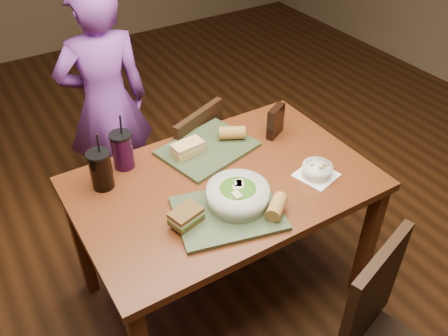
{
  "coord_description": "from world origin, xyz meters",
  "views": [
    {
      "loc": [
        -0.85,
        -1.37,
        2.08
      ],
      "look_at": [
        0.0,
        0.0,
        0.82
      ],
      "focal_mm": 38.0,
      "sensor_mm": 36.0,
      "label": 1
    }
  ],
  "objects": [
    {
      "name": "baguette_far",
      "position": [
        0.19,
        0.24,
        0.8
      ],
      "size": [
        0.14,
        0.12,
        0.06
      ],
      "primitive_type": "cylinder",
      "rotation": [
        0.0,
        1.57,
        -0.49
      ],
      "color": "#AD7533",
      "rests_on": "tray_far"
    },
    {
      "name": "salad_bowl",
      "position": [
        -0.04,
        -0.17,
        0.81
      ],
      "size": [
        0.26,
        0.26,
        0.08
      ],
      "color": "silver",
      "rests_on": "tray_near"
    },
    {
      "name": "tray_far",
      "position": [
        0.05,
        0.24,
        0.76
      ],
      "size": [
        0.48,
        0.41,
        0.02
      ],
      "primitive_type": "cube",
      "rotation": [
        0.0,
        0.0,
        0.23
      ],
      "color": "#333F26",
      "rests_on": "dining_table"
    },
    {
      "name": "chair_far",
      "position": [
        0.12,
        0.53,
        0.46
      ],
      "size": [
        0.47,
        0.48,
        0.83
      ],
      "color": "black",
      "rests_on": "ground"
    },
    {
      "name": "diner",
      "position": [
        -0.18,
        0.99,
        0.7
      ],
      "size": [
        0.54,
        0.38,
        1.4
      ],
      "primitive_type": "imported",
      "rotation": [
        0.0,
        0.0,
        3.05
      ],
      "color": "purple",
      "rests_on": "ground"
    },
    {
      "name": "cup_cola",
      "position": [
        -0.46,
        0.24,
        0.84
      ],
      "size": [
        0.1,
        0.1,
        0.28
      ],
      "color": "black",
      "rests_on": "dining_table"
    },
    {
      "name": "tray_near",
      "position": [
        -0.1,
        -0.2,
        0.76
      ],
      "size": [
        0.48,
        0.41,
        0.02
      ],
      "primitive_type": "cube",
      "rotation": [
        0.0,
        0.0,
        -0.24
      ],
      "color": "#333F26",
      "rests_on": "dining_table"
    },
    {
      "name": "baguette_near",
      "position": [
        0.06,
        -0.3,
        0.8
      ],
      "size": [
        0.13,
        0.12,
        0.06
      ],
      "primitive_type": "cylinder",
      "rotation": [
        0.0,
        1.57,
        0.65
      ],
      "color": "#AD7533",
      "rests_on": "tray_near"
    },
    {
      "name": "soup_bowl",
      "position": [
        0.37,
        -0.19,
        0.78
      ],
      "size": [
        0.2,
        0.2,
        0.07
      ],
      "color": "white",
      "rests_on": "dining_table"
    },
    {
      "name": "dining_table",
      "position": [
        0.0,
        0.0,
        0.66
      ],
      "size": [
        1.3,
        0.85,
        0.75
      ],
      "color": "#5B2912",
      "rests_on": "ground"
    },
    {
      "name": "sandwich_far",
      "position": [
        -0.05,
        0.24,
        0.8
      ],
      "size": [
        0.15,
        0.09,
        0.06
      ],
      "color": "tan",
      "rests_on": "tray_far"
    },
    {
      "name": "sandwich_near",
      "position": [
        -0.27,
        -0.16,
        0.8
      ],
      "size": [
        0.14,
        0.11,
        0.06
      ],
      "color": "#593819",
      "rests_on": "tray_near"
    },
    {
      "name": "chip_bag",
      "position": [
        0.41,
        0.17,
        0.83
      ],
      "size": [
        0.12,
        0.09,
        0.16
      ],
      "primitive_type": "cube",
      "rotation": [
        0.0,
        0.0,
        0.47
      ],
      "color": "black",
      "rests_on": "dining_table"
    },
    {
      "name": "cup_berry",
      "position": [
        -0.33,
        0.33,
        0.84
      ],
      "size": [
        0.1,
        0.1,
        0.27
      ],
      "color": "black",
      "rests_on": "dining_table"
    },
    {
      "name": "ground",
      "position": [
        0.0,
        0.0,
        0.0
      ],
      "size": [
        6.0,
        6.0,
        0.0
      ],
      "primitive_type": "plane",
      "color": "#381C0B",
      "rests_on": "ground"
    }
  ]
}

